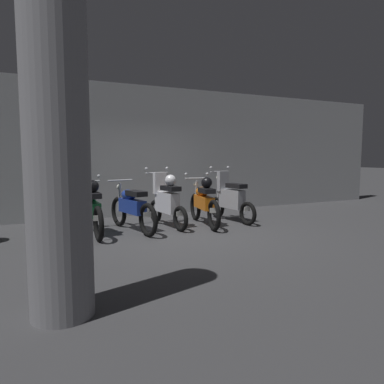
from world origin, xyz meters
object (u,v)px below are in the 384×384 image
motorbike_slot_4 (231,199)px  support_pillar (57,141)px  motorbike_slot_0 (91,208)px  motorbike_slot_3 (204,202)px  bicycle (41,219)px  motorbike_slot_1 (132,207)px  motorbike_slot_2 (167,201)px

motorbike_slot_4 → support_pillar: support_pillar is taller
motorbike_slot_0 → motorbike_slot_4: size_ratio=1.16×
motorbike_slot_0 → motorbike_slot_3: (2.42, -0.09, 0.00)m
motorbike_slot_0 → support_pillar: support_pillar is taller
support_pillar → bicycle: bearing=90.9°
motorbike_slot_0 → motorbike_slot_4: bearing=1.5°
motorbike_slot_0 → bicycle: motorbike_slot_0 is taller
bicycle → support_pillar: 3.87m
motorbike_slot_4 → support_pillar: bearing=-138.3°
bicycle → support_pillar: support_pillar is taller
motorbike_slot_4 → motorbike_slot_1: bearing=-177.8°
bicycle → motorbike_slot_0: bearing=-7.4°
motorbike_slot_0 → motorbike_slot_1: bearing=-0.8°
motorbike_slot_4 → support_pillar: (-4.06, -3.61, 1.14)m
motorbike_slot_0 → motorbike_slot_4: motorbike_slot_4 is taller
motorbike_slot_3 → motorbike_slot_4: bearing=12.2°
motorbike_slot_0 → motorbike_slot_3: same height
motorbike_slot_0 → motorbike_slot_2: size_ratio=1.16×
motorbike_slot_2 → bicycle: 2.52m
motorbike_slot_0 → motorbike_slot_2: motorbike_slot_2 is taller
motorbike_slot_3 → motorbike_slot_2: bearing=166.8°
motorbike_slot_3 → motorbike_slot_1: bearing=177.2°
motorbike_slot_1 → motorbike_slot_2: motorbike_slot_2 is taller
motorbike_slot_3 → motorbike_slot_4: size_ratio=1.16×
motorbike_slot_4 → bicycle: (-4.12, 0.04, -0.17)m
motorbike_slot_0 → motorbike_slot_2: 1.61m
motorbike_slot_0 → motorbike_slot_1: motorbike_slot_0 is taller
motorbike_slot_3 → bicycle: size_ratio=1.12×
motorbike_slot_2 → motorbike_slot_4: 1.61m
motorbike_slot_1 → support_pillar: size_ratio=0.58×
motorbike_slot_2 → motorbike_slot_4: (1.61, -0.02, -0.04)m
support_pillar → motorbike_slot_1: bearing=64.9°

